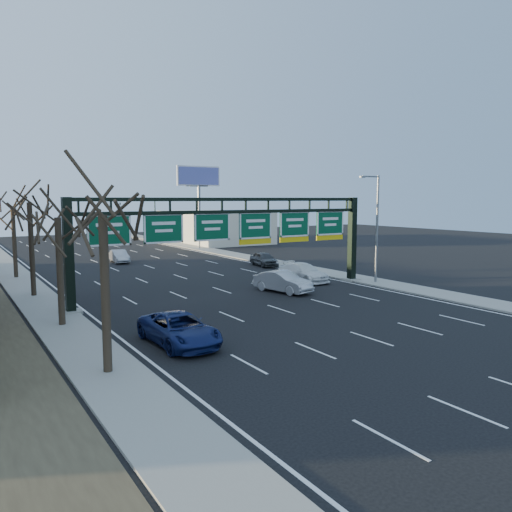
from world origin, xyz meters
TOP-DOWN VIEW (x-y plane):
  - ground at (0.00, 0.00)m, footprint 160.00×160.00m
  - sidewalk_left at (-12.80, 20.00)m, footprint 3.00×120.00m
  - sidewalk_right at (12.80, 20.00)m, footprint 3.00×120.00m
  - lane_markings at (0.00, 20.00)m, footprint 21.60×120.00m
  - sign_gantry at (0.16, 8.00)m, footprint 24.60×1.20m
  - building_right_distant at (20.00, 50.00)m, footprint 12.00×20.00m
  - tree_near at (-12.80, -4.00)m, footprint 3.60×3.60m
  - tree_gantry at (-12.80, 5.00)m, footprint 3.60×3.60m
  - tree_mid at (-12.80, 15.00)m, footprint 3.60×3.60m
  - tree_far at (-12.80, 25.00)m, footprint 3.60×3.60m
  - streetlight_near at (12.47, 6.00)m, footprint 2.15×0.22m
  - streetlight_far at (12.47, 40.00)m, footprint 2.15×0.22m
  - billboard_right at (15.00, 44.98)m, footprint 7.00×0.50m
  - traffic_signal_mast at (5.69, 55.00)m, footprint 10.16×0.54m
  - car_blue_suv at (-8.67, -1.71)m, footprint 2.70×5.57m
  - car_silver_sedan at (3.58, 6.84)m, footprint 2.77×5.14m
  - car_white_wagon at (7.98, 10.01)m, footprint 2.37×5.44m
  - car_grey_far at (10.50, 20.07)m, footprint 2.40×4.62m
  - car_silver_distant at (-1.62, 31.04)m, footprint 1.82×4.37m

SIDE VIEW (x-z plane):
  - ground at x=0.00m, z-range 0.00..0.00m
  - lane_markings at x=0.00m, z-range 0.00..0.01m
  - sidewalk_left at x=-12.80m, z-range 0.00..0.12m
  - sidewalk_right at x=12.80m, z-range 0.00..0.12m
  - car_silver_distant at x=-1.62m, z-range 0.00..1.40m
  - car_grey_far at x=10.50m, z-range 0.00..1.50m
  - car_blue_suv at x=-8.67m, z-range 0.00..1.53m
  - car_white_wagon at x=7.98m, z-range 0.00..1.56m
  - car_silver_sedan at x=3.58m, z-range 0.00..1.61m
  - building_right_distant at x=20.00m, z-range 0.00..5.00m
  - sign_gantry at x=0.16m, z-range 1.03..8.23m
  - streetlight_near at x=12.47m, z-range 0.58..9.58m
  - streetlight_far at x=12.47m, z-range 0.58..9.58m
  - traffic_signal_mast at x=5.69m, z-range 2.00..9.00m
  - tree_gantry at x=-12.80m, z-range 2.87..11.35m
  - tree_near at x=-12.80m, z-range 3.05..11.91m
  - tree_far at x=-12.80m, z-range 3.05..11.91m
  - tree_mid at x=-12.80m, z-range 3.23..12.47m
  - billboard_right at x=15.00m, z-range 3.06..15.06m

